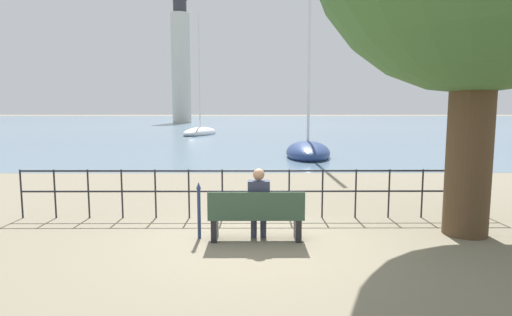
% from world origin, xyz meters
% --- Properties ---
extents(ground_plane, '(1000.00, 1000.00, 0.00)m').
position_xyz_m(ground_plane, '(0.00, 0.00, 0.00)').
color(ground_plane, '#7A705B').
extents(harbor_water, '(600.00, 300.00, 0.01)m').
position_xyz_m(harbor_water, '(0.00, 157.91, 0.00)').
color(harbor_water, slate).
rests_on(harbor_water, ground_plane).
extents(park_bench, '(1.67, 0.45, 0.90)m').
position_xyz_m(park_bench, '(0.00, -0.06, 0.43)').
color(park_bench, '#334C38').
rests_on(park_bench, ground_plane).
extents(seated_person_left, '(0.38, 0.35, 1.28)m').
position_xyz_m(seated_person_left, '(0.04, 0.01, 0.70)').
color(seated_person_left, '#2D3347').
rests_on(seated_person_left, ground_plane).
extents(promenade_railing, '(10.04, 0.04, 1.05)m').
position_xyz_m(promenade_railing, '(-0.00, 1.49, 0.69)').
color(promenade_railing, black).
rests_on(promenade_railing, ground_plane).
extents(closed_umbrella, '(0.09, 0.09, 1.03)m').
position_xyz_m(closed_umbrella, '(-1.02, 0.08, 0.57)').
color(closed_umbrella, navy).
rests_on(closed_umbrella, ground_plane).
extents(sailboat_0, '(3.95, 7.19, 12.42)m').
position_xyz_m(sailboat_0, '(-5.55, 34.15, 0.31)').
color(sailboat_0, silver).
rests_on(sailboat_0, ground_plane).
extents(sailboat_1, '(2.60, 5.31, 11.36)m').
position_xyz_m(sailboat_1, '(2.74, 13.47, 0.32)').
color(sailboat_1, navy).
rests_on(sailboat_1, ground_plane).
extents(harbor_lighthouse, '(4.21, 4.21, 29.47)m').
position_xyz_m(harbor_lighthouse, '(-16.36, 84.36, 13.70)').
color(harbor_lighthouse, beige).
rests_on(harbor_lighthouse, ground_plane).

